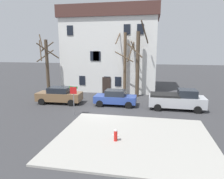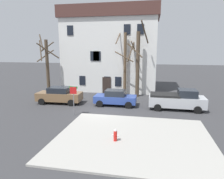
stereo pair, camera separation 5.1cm
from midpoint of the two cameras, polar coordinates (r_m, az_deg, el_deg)
name	(u,v)px [view 2 (the right image)]	position (r m, az deg, el deg)	size (l,w,h in m)	color
ground_plane	(102,112)	(19.01, -2.79, -6.28)	(120.00, 120.00, 0.00)	#38383A
sidewalk_slab	(133,138)	(13.68, 6.06, -13.30)	(9.91, 8.33, 0.12)	#A8A59E
building_main	(111,49)	(29.30, -0.28, 11.14)	(13.02, 6.74, 11.14)	white
tree_bare_near	(47,64)	(27.40, -17.55, 6.77)	(3.43, 3.44, 7.47)	#4C3D2D
tree_bare_mid	(125,63)	(25.33, 3.68, 7.43)	(2.27, 2.29, 8.16)	brown
tree_bare_far	(138,63)	(24.64, 7.17, 7.44)	(2.45, 2.48, 8.78)	#4C3D2D
car_brown_sedan	(59,95)	(22.48, -14.32, -1.54)	(4.75, 2.17, 1.75)	brown
car_blue_sedan	(115,98)	(20.94, 0.99, -2.31)	(4.25, 1.99, 1.61)	#2D4799
pickup_truck_silver	(177,100)	(20.54, 17.71, -2.70)	(5.19, 2.22, 1.98)	#B7BABF
fire_hydrant	(115,135)	(12.97, 1.04, -12.44)	(0.42, 0.22, 0.78)	red
street_sign_pole	(73,95)	(17.94, -10.57, -1.56)	(0.76, 0.07, 2.56)	slate
bicycle_leaning	(59,92)	(26.45, -14.55, -0.77)	(1.74, 0.27, 1.03)	black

